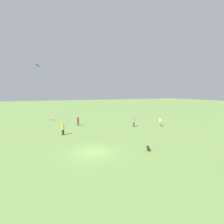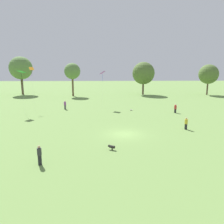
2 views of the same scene
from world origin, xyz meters
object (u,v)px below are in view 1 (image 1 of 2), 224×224
person_0 (134,122)px  person_6 (78,121)px  kite_0 (37,68)px  dog_0 (52,119)px  dog_1 (148,148)px  person_5 (63,129)px  person_3 (160,122)px

person_0 → person_6: 10.64m
kite_0 → dog_0: size_ratio=16.01×
dog_1 → person_0: bearing=-84.6°
person_5 → person_6: (6.53, -3.64, 0.02)m
person_6 → dog_1: 18.00m
kite_0 → dog_1: (-32.47, -10.60, -12.04)m
kite_0 → person_3: bearing=-118.6°
person_3 → person_5: person_3 is taller
person_3 → dog_1: bearing=140.3°
person_5 → dog_1: 13.39m
person_3 → dog_0: (14.61, 18.03, -0.52)m
person_0 → person_3: person_3 is taller
person_5 → dog_0: (14.05, 0.55, -0.48)m
person_3 → person_5: size_ratio=1.03×
person_0 → person_3: bearing=52.3°
kite_0 → dog_0: 14.32m
person_0 → dog_1: (-12.11, 5.19, -0.54)m
kite_0 → dog_1: kite_0 is taller
person_5 → person_6: size_ratio=0.98×
person_0 → dog_1: person_0 is taller
dog_1 → person_5: bearing=-26.8°
person_3 → dog_1: size_ratio=2.27×
person_3 → person_5: (0.56, 17.48, -0.04)m
dog_1 → person_6: bearing=-48.7°
person_0 → dog_1: size_ratio=2.21×
person_6 → dog_0: size_ratio=2.15×
kite_0 → dog_1: bearing=-143.5°
person_6 → kite_0: size_ratio=0.13×
person_3 → kite_0: 32.19m
person_0 → person_3: size_ratio=0.97×
person_0 → dog_0: size_ratio=2.11×
dog_0 → person_3: bearing=63.9°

